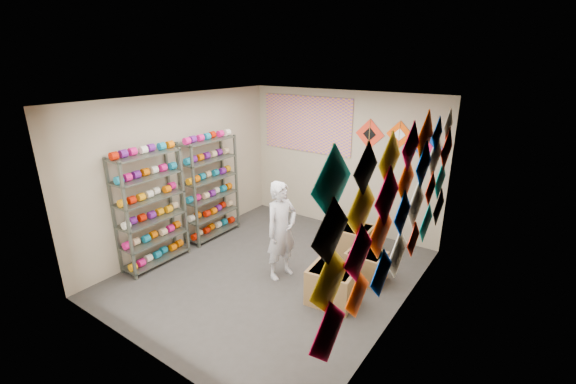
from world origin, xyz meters
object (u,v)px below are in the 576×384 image
Objects in this scene: carton_b at (366,266)px; carton_a at (332,286)px; shelf_rack_back at (210,188)px; carton_c at (355,241)px; shelf_rack_front at (151,210)px; shopkeeper at (281,230)px.

carton_a is at bearing -99.69° from carton_b.
shelf_rack_back reaches higher than carton_b.
carton_c is at bearing 18.09° from shelf_rack_back.
shelf_rack_front is 3.10m from carton_a.
shelf_rack_back reaches higher than carton_c.
shelf_rack_front is 3.25× the size of carton_c.
shopkeeper is 1.52m from carton_c.
shelf_rack_front is at bearing -143.87° from carton_c.
shopkeeper is 1.41m from carton_b.
carton_a is at bearing 13.50° from shelf_rack_front.
carton_a is (2.94, 0.70, -0.69)m from shelf_rack_front.
shopkeeper is (1.95, 0.87, -0.18)m from shelf_rack_front.
carton_a reaches higher than carton_c.
shelf_rack_front reaches higher than carton_a.
shelf_rack_front is 1.00× the size of shelf_rack_back.
carton_b is at bearing -55.53° from carton_c.
shelf_rack_back is 3.17m from carton_b.
carton_c is (2.59, 0.85, -0.69)m from shelf_rack_back.
carton_a is at bearing -80.15° from carton_c.
shelf_rack_front is at bearing -90.00° from shelf_rack_back.
shopkeeper is at bearing 163.94° from carton_a.
carton_c reaches higher than carton_b.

